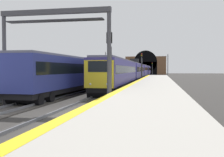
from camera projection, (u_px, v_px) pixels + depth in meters
ground_plane at (71, 113)px, 15.51m from camera, size 320.00×320.00×0.00m
platform_right at (146, 106)px, 14.67m from camera, size 112.00×4.90×1.06m
platform_right_edge_strip at (108, 96)px, 15.05m from camera, size 112.00×0.50×0.01m
track_main_line at (71, 112)px, 15.50m from camera, size 160.00×2.63×0.21m
track_adjacent_line at (7, 110)px, 16.28m from camera, size 160.00×2.65×0.21m
train_main_approaching at (139, 71)px, 63.04m from camera, size 82.91×2.83×4.73m
train_adjacent_platform at (106, 71)px, 45.60m from camera, size 57.93×3.35×4.80m
railway_signal_near at (109, 63)px, 17.96m from camera, size 0.39×0.38×5.14m
railway_signal_mid at (142, 66)px, 48.51m from camera, size 0.39×0.38×5.66m
railway_signal_far at (152, 68)px, 110.72m from camera, size 0.39×0.38×5.55m
overhead_signal_gantry at (55, 34)px, 18.25m from camera, size 0.70×8.10×6.81m
tunnel_portal at (146, 65)px, 129.23m from camera, size 2.15×20.02×11.89m
catenary_mast_near at (106, 64)px, 80.45m from camera, size 0.22×2.19×8.01m
catenary_mast_far at (168, 66)px, 75.72m from camera, size 0.22×1.80×7.01m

